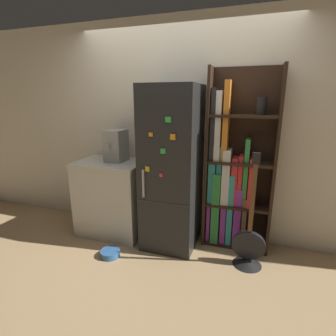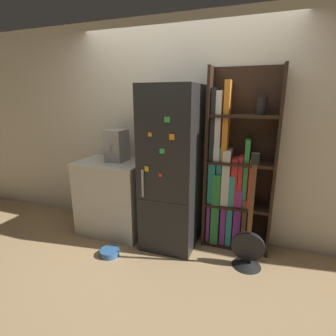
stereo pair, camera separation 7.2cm
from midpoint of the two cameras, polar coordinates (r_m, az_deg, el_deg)
ground_plane at (r=3.22m, az=0.64°, el=-16.76°), size 16.00×16.00×0.00m
wall_back at (r=3.22m, az=3.56°, el=7.91°), size 8.00×0.05×2.60m
refrigerator at (r=2.97m, az=1.54°, el=-0.18°), size 0.59×0.66×1.84m
bookshelf at (r=3.05m, az=14.56°, el=-1.59°), size 0.74×0.29×2.02m
kitchen_counter at (r=3.45m, az=-11.14°, el=-6.12°), size 0.84×0.62×0.94m
espresso_machine at (r=3.28m, az=-10.46°, el=4.86°), size 0.22×0.33×0.39m
guitar at (r=2.94m, az=17.59°, el=-16.87°), size 0.33×0.30×1.23m
pet_bowl at (r=3.12m, az=-11.90°, el=-17.49°), size 0.22×0.22×0.07m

